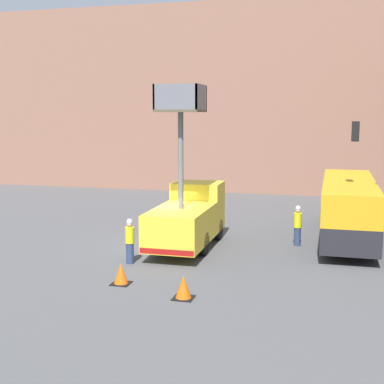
# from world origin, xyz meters

# --- Properties ---
(ground_plane) EXTENTS (120.00, 120.00, 0.00)m
(ground_plane) POSITION_xyz_m (0.00, 0.00, 0.00)
(ground_plane) COLOR #4C4C4F
(building_backdrop_far) EXTENTS (44.00, 10.00, 14.69)m
(building_backdrop_far) POSITION_xyz_m (0.00, 22.95, 7.34)
(building_backdrop_far) COLOR #936651
(building_backdrop_far) RESTS_ON ground_plane
(utility_truck) EXTENTS (2.35, 6.14, 7.38)m
(utility_truck) POSITION_xyz_m (1.09, 0.28, 1.56)
(utility_truck) COLOR yellow
(utility_truck) RESTS_ON ground_plane
(city_bus) EXTENTS (2.45, 10.42, 2.94)m
(city_bus) POSITION_xyz_m (8.28, 3.93, 1.73)
(city_bus) COLOR #232328
(city_bus) RESTS_ON ground_plane
(road_worker_near_truck) EXTENTS (0.38, 0.38, 1.88)m
(road_worker_near_truck) POSITION_xyz_m (-0.54, -2.90, 0.95)
(road_worker_near_truck) COLOR navy
(road_worker_near_truck) RESTS_ON ground_plane
(road_worker_directing) EXTENTS (0.38, 0.38, 1.91)m
(road_worker_directing) POSITION_xyz_m (5.98, 1.95, 0.96)
(road_worker_directing) COLOR navy
(road_worker_directing) RESTS_ON ground_plane
(traffic_cone_near_truck) EXTENTS (0.69, 0.69, 0.79)m
(traffic_cone_near_truck) POSITION_xyz_m (2.76, -6.45, 0.38)
(traffic_cone_near_truck) COLOR black
(traffic_cone_near_truck) RESTS_ON ground_plane
(traffic_cone_mid_road) EXTENTS (0.67, 0.67, 0.77)m
(traffic_cone_mid_road) POSITION_xyz_m (0.14, -5.54, 0.36)
(traffic_cone_mid_road) COLOR black
(traffic_cone_mid_road) RESTS_ON ground_plane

